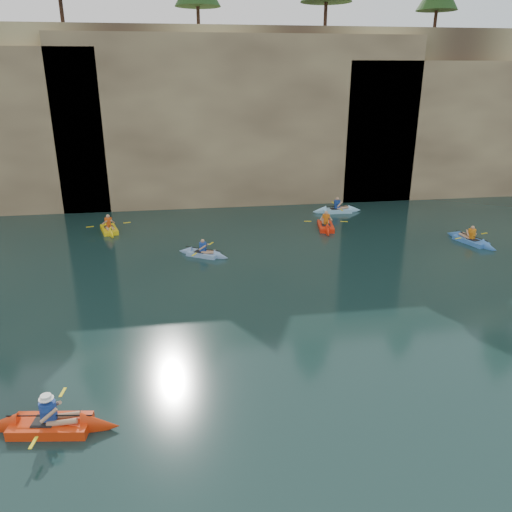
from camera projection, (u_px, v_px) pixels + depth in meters
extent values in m
plane|color=black|center=(275.00, 397.00, 14.29)|extent=(160.00, 160.00, 0.00)
cube|color=tan|center=(206.00, 108.00, 40.01)|extent=(70.00, 16.00, 12.00)
cube|color=tan|center=(242.00, 120.00, 33.54)|extent=(24.00, 2.40, 11.40)
cube|color=tan|center=(512.00, 127.00, 36.65)|extent=(26.00, 2.40, 9.84)
cube|color=black|center=(156.00, 185.00, 33.51)|extent=(3.50, 1.00, 3.20)
cube|color=black|center=(356.00, 169.00, 35.27)|extent=(5.00, 1.00, 4.50)
cube|color=red|center=(51.00, 425.00, 12.90)|extent=(2.85, 1.23, 0.31)
cone|color=red|center=(101.00, 425.00, 12.92)|extent=(1.08, 0.95, 0.82)
cone|color=red|center=(0.00, 426.00, 12.89)|extent=(1.08, 0.95, 0.82)
cube|color=black|center=(44.00, 421.00, 12.86)|extent=(0.62, 0.59, 0.04)
cube|color=navy|center=(48.00, 411.00, 12.75)|extent=(0.38, 0.28, 0.52)
sphere|color=tan|center=(46.00, 399.00, 12.62)|extent=(0.22, 0.22, 0.22)
cylinder|color=black|center=(49.00, 416.00, 12.80)|extent=(2.18, 0.34, 0.04)
cube|color=yellow|center=(63.00, 392.00, 13.74)|extent=(0.14, 0.43, 0.02)
cube|color=yellow|center=(33.00, 443.00, 11.86)|extent=(0.14, 0.43, 0.02)
cylinder|color=white|center=(46.00, 398.00, 12.61)|extent=(0.38, 0.38, 0.10)
cube|color=#7CA1D0|center=(203.00, 254.00, 25.16)|extent=(2.23, 1.73, 0.25)
cone|color=#7CA1D0|center=(221.00, 256.00, 24.79)|extent=(1.01, 0.97, 0.67)
cone|color=#7CA1D0|center=(185.00, 251.00, 25.52)|extent=(1.01, 0.97, 0.67)
cube|color=black|center=(200.00, 252.00, 25.18)|extent=(0.69, 0.65, 0.04)
cube|color=navy|center=(203.00, 247.00, 25.03)|extent=(0.36, 0.33, 0.45)
sphere|color=tan|center=(203.00, 241.00, 24.92)|extent=(0.19, 0.19, 0.19)
cylinder|color=black|center=(203.00, 249.00, 25.06)|extent=(1.72, 1.06, 0.04)
cube|color=yellow|center=(211.00, 243.00, 25.84)|extent=(0.29, 0.40, 0.02)
cube|color=yellow|center=(194.00, 254.00, 24.29)|extent=(0.29, 0.40, 0.02)
cube|color=red|center=(326.00, 226.00, 29.59)|extent=(1.31, 2.87, 0.29)
cone|color=red|center=(323.00, 220.00, 30.81)|extent=(0.96, 1.10, 0.80)
cone|color=red|center=(328.00, 233.00, 28.37)|extent=(0.96, 1.10, 0.80)
cube|color=black|center=(326.00, 225.00, 29.40)|extent=(0.59, 0.63, 0.04)
cube|color=orange|center=(326.00, 219.00, 29.44)|extent=(0.30, 0.40, 0.53)
sphere|color=tan|center=(326.00, 213.00, 29.30)|extent=(0.22, 0.22, 0.22)
cylinder|color=black|center=(326.00, 221.00, 29.49)|extent=(0.45, 2.33, 0.04)
cube|color=yellow|center=(308.00, 221.00, 29.51)|extent=(0.43, 0.15, 0.02)
cube|color=yellow|center=(344.00, 222.00, 29.46)|extent=(0.43, 0.15, 0.02)
cube|color=yellow|center=(109.00, 229.00, 28.98)|extent=(1.40, 2.53, 0.28)
cone|color=yellow|center=(112.00, 235.00, 28.01)|extent=(0.97, 1.02, 0.77)
cone|color=yellow|center=(106.00, 224.00, 29.95)|extent=(0.97, 1.02, 0.77)
cube|color=black|center=(109.00, 227.00, 29.07)|extent=(0.61, 0.66, 0.04)
cube|color=#D54E11|center=(108.00, 223.00, 28.84)|extent=(0.31, 0.40, 0.52)
sphere|color=tan|center=(108.00, 216.00, 28.71)|extent=(0.22, 0.22, 0.22)
cylinder|color=black|center=(109.00, 225.00, 28.88)|extent=(0.62, 2.22, 0.04)
cube|color=yellow|center=(127.00, 223.00, 29.27)|extent=(0.43, 0.19, 0.02)
cube|color=yellow|center=(90.00, 227.00, 28.49)|extent=(0.43, 0.19, 0.02)
cube|color=#91CFF4|center=(337.00, 210.00, 32.96)|extent=(2.56, 0.82, 0.28)
cone|color=#91CFF4|center=(354.00, 210.00, 33.12)|extent=(0.91, 0.77, 0.76)
cone|color=#91CFF4|center=(319.00, 211.00, 32.80)|extent=(0.91, 0.77, 0.76)
cube|color=black|center=(335.00, 209.00, 32.90)|extent=(0.55, 0.48, 0.04)
cube|color=navy|center=(337.00, 204.00, 32.82)|extent=(0.35, 0.23, 0.51)
sphere|color=tan|center=(337.00, 199.00, 32.69)|extent=(0.21, 0.21, 0.21)
cylinder|color=black|center=(337.00, 206.00, 32.86)|extent=(2.25, 0.06, 0.04)
cube|color=yellow|center=(333.00, 202.00, 33.81)|extent=(0.08, 0.42, 0.02)
cube|color=yellow|center=(342.00, 210.00, 31.91)|extent=(0.08, 0.42, 0.02)
cube|color=#3C78CD|center=(471.00, 241.00, 27.08)|extent=(1.49, 2.72, 0.27)
cone|color=#3C78CD|center=(453.00, 234.00, 28.12)|extent=(0.97, 1.09, 0.73)
cone|color=#3C78CD|center=(489.00, 247.00, 26.04)|extent=(0.97, 1.09, 0.73)
cube|color=black|center=(473.00, 240.00, 26.92)|extent=(0.60, 0.66, 0.04)
cube|color=orange|center=(472.00, 234.00, 26.95)|extent=(0.30, 0.38, 0.49)
sphere|color=tan|center=(473.00, 228.00, 26.82)|extent=(0.20, 0.20, 0.20)
cylinder|color=black|center=(471.00, 236.00, 26.99)|extent=(0.67, 2.06, 0.04)
cube|color=yellow|center=(458.00, 238.00, 26.59)|extent=(0.42, 0.20, 0.02)
cube|color=yellow|center=(484.00, 233.00, 27.38)|extent=(0.42, 0.20, 0.02)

